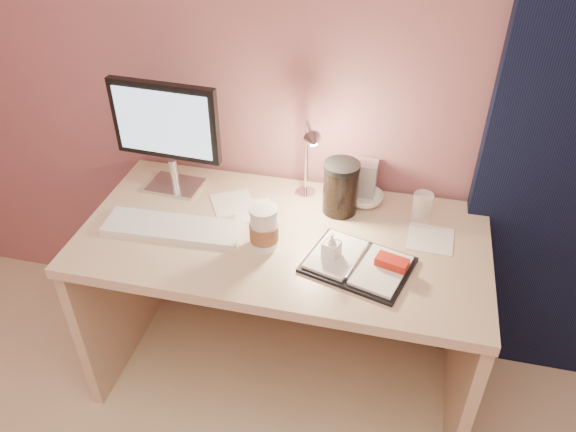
% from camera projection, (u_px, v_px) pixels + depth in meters
% --- Properties ---
extents(desk, '(1.40, 0.70, 0.73)m').
position_uv_depth(desk, '(288.00, 269.00, 2.13)').
color(desk, tan).
rests_on(desk, ground).
extents(monitor, '(0.41, 0.16, 0.43)m').
position_uv_depth(monitor, '(167.00, 127.00, 2.02)').
color(monitor, silver).
rests_on(monitor, desk).
extents(keyboard, '(0.49, 0.16, 0.02)m').
position_uv_depth(keyboard, '(173.00, 228.00, 1.95)').
color(keyboard, silver).
rests_on(keyboard, desk).
extents(planner, '(0.38, 0.32, 0.05)m').
position_uv_depth(planner, '(361.00, 264.00, 1.79)').
color(planner, black).
rests_on(planner, desk).
extents(paper_a, '(0.17, 0.17, 0.00)m').
position_uv_depth(paper_a, '(252.00, 210.00, 2.05)').
color(paper_a, silver).
rests_on(paper_a, desk).
extents(paper_b, '(0.16, 0.16, 0.00)m').
position_uv_depth(paper_b, '(430.00, 239.00, 1.91)').
color(paper_b, silver).
rests_on(paper_b, desk).
extents(paper_c, '(0.20, 0.20, 0.00)m').
position_uv_depth(paper_c, '(233.00, 203.00, 2.09)').
color(paper_c, silver).
rests_on(paper_c, desk).
extents(coffee_cup, '(0.10, 0.10, 0.16)m').
position_uv_depth(coffee_cup, '(264.00, 229.00, 1.84)').
color(coffee_cup, silver).
rests_on(coffee_cup, desk).
extents(clear_cup, '(0.07, 0.07, 0.12)m').
position_uv_depth(clear_cup, '(422.00, 209.00, 1.95)').
color(clear_cup, white).
rests_on(clear_cup, desk).
extents(bowl, '(0.16, 0.16, 0.04)m').
position_uv_depth(bowl, '(365.00, 198.00, 2.07)').
color(bowl, white).
rests_on(bowl, desk).
extents(lotion_bottle, '(0.07, 0.07, 0.11)m').
position_uv_depth(lotion_bottle, '(331.00, 247.00, 1.79)').
color(lotion_bottle, silver).
rests_on(lotion_bottle, desk).
extents(dark_jar, '(0.12, 0.12, 0.18)m').
position_uv_depth(dark_jar, '(340.00, 190.00, 2.00)').
color(dark_jar, black).
rests_on(dark_jar, desk).
extents(product_box, '(0.09, 0.08, 0.14)m').
position_uv_depth(product_box, '(364.00, 178.00, 2.10)').
color(product_box, silver).
rests_on(product_box, desk).
extents(desk_lamp, '(0.12, 0.20, 0.33)m').
position_uv_depth(desk_lamp, '(294.00, 156.00, 1.96)').
color(desk_lamp, silver).
rests_on(desk_lamp, desk).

